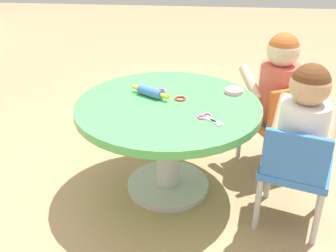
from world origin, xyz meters
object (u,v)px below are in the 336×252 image
(seated_child_right, at_px, (279,80))
(craft_scissors, at_px, (208,118))
(child_chair_right, at_px, (278,121))
(rolling_pin, at_px, (150,92))
(child_chair_left, at_px, (295,170))
(seated_child_left, at_px, (304,121))
(craft_table, at_px, (168,124))

(seated_child_right, xyz_separation_m, craft_scissors, (-0.44, 0.37, -0.03))
(child_chair_right, bearing_deg, rolling_pin, 104.40)
(child_chair_left, bearing_deg, seated_child_left, -18.31)
(craft_table, relative_size, rolling_pin, 4.43)
(craft_table, xyz_separation_m, craft_scissors, (-0.15, -0.20, 0.12))
(craft_table, relative_size, child_chair_left, 1.71)
(child_chair_right, height_order, seated_child_right, seated_child_right)
(child_chair_left, bearing_deg, seated_child_right, 2.82)
(child_chair_right, distance_m, rolling_pin, 0.74)
(craft_table, bearing_deg, rolling_pin, 51.57)
(rolling_pin, bearing_deg, seated_child_left, -111.15)
(craft_scissors, bearing_deg, child_chair_left, -101.54)
(craft_table, xyz_separation_m, child_chair_left, (-0.23, -0.59, -0.08))
(seated_child_left, distance_m, rolling_pin, 0.76)
(craft_table, bearing_deg, seated_child_left, -107.84)
(craft_table, xyz_separation_m, seated_child_right, (0.29, -0.57, 0.15))
(seated_child_left, distance_m, child_chair_right, 0.50)
(child_chair_right, relative_size, seated_child_right, 1.05)
(child_chair_right, xyz_separation_m, craft_scissors, (-0.40, 0.39, 0.20))
(seated_child_right, bearing_deg, craft_scissors, 139.82)
(child_chair_left, distance_m, seated_child_right, 0.57)
(craft_table, distance_m, child_chair_left, 0.64)
(child_chair_left, height_order, craft_scissors, child_chair_left)
(rolling_pin, distance_m, craft_scissors, 0.37)
(child_chair_right, bearing_deg, child_chair_left, -179.06)
(child_chair_right, bearing_deg, seated_child_right, 26.41)
(child_chair_left, height_order, rolling_pin, rolling_pin)
(child_chair_left, height_order, child_chair_right, same)
(child_chair_right, relative_size, rolling_pin, 2.59)
(rolling_pin, relative_size, craft_scissors, 1.54)
(seated_child_left, relative_size, child_chair_right, 0.95)
(seated_child_right, bearing_deg, seated_child_left, -175.48)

